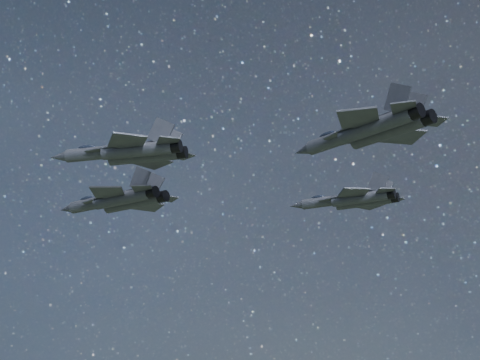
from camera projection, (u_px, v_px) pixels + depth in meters
The scene contains 4 objects.
jet_lead at pixel (119, 200), 86.13m from camera, with size 16.52×11.66×4.18m.
jet_left at pixel (353, 199), 99.14m from camera, with size 16.08×11.12×4.04m.
jet_right at pixel (129, 152), 75.71m from camera, with size 15.58×10.34×3.97m.
jet_slot at pixel (370, 130), 76.42m from camera, with size 18.41×12.68×4.62m.
Camera 1 is at (45.82, -63.81, 132.95)m, focal length 55.00 mm.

